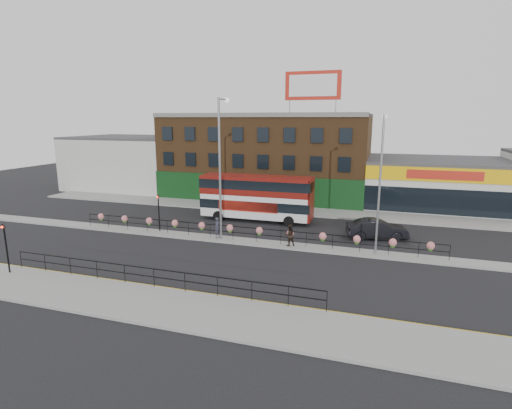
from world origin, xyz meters
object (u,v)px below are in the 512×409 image
(double_decker_bus, at_px, (257,193))
(car, at_px, (377,229))
(lamp_column_east, at_px, (381,173))
(pedestrian_a, at_px, (218,228))
(lamp_column_west, at_px, (221,157))
(pedestrian_b, at_px, (289,235))

(double_decker_bus, distance_m, car, 11.75)
(lamp_column_east, bearing_deg, pedestrian_a, -179.37)
(pedestrian_a, bearing_deg, double_decker_bus, 10.22)
(pedestrian_a, height_order, lamp_column_west, lamp_column_west)
(double_decker_bus, xyz_separation_m, lamp_column_east, (11.32, -6.83, 3.32))
(lamp_column_west, bearing_deg, double_decker_bus, 83.37)
(double_decker_bus, bearing_deg, pedestrian_b, -55.45)
(pedestrian_a, bearing_deg, lamp_column_west, -42.43)
(pedestrian_b, relative_size, lamp_column_west, 0.15)
(pedestrian_a, relative_size, pedestrian_b, 1.01)
(double_decker_bus, bearing_deg, pedestrian_a, -99.13)
(pedestrian_b, distance_m, lamp_column_west, 8.16)
(pedestrian_b, bearing_deg, double_decker_bus, -86.69)
(lamp_column_west, bearing_deg, pedestrian_a, -151.79)
(car, xyz_separation_m, pedestrian_b, (-6.35, -4.54, 0.19))
(car, bearing_deg, lamp_column_east, 166.04)
(double_decker_bus, height_order, car, double_decker_bus)
(double_decker_bus, distance_m, lamp_column_east, 13.63)
(pedestrian_a, height_order, pedestrian_b, pedestrian_a)
(lamp_column_west, bearing_deg, lamp_column_east, -0.19)
(pedestrian_a, distance_m, lamp_column_west, 5.80)
(car, distance_m, lamp_column_west, 14.11)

